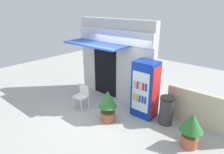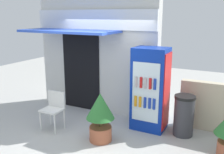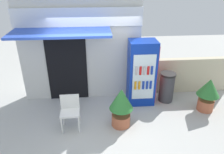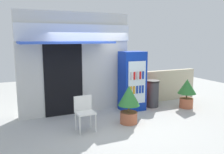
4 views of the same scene
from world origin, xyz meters
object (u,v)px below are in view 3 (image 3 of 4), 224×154
at_px(drink_cooler, 142,73).
at_px(potted_plant_near_shop, 121,105).
at_px(plastic_chair, 70,109).
at_px(trash_bin, 167,87).
at_px(potted_plant_curbside, 208,92).

height_order(drink_cooler, potted_plant_near_shop, drink_cooler).
bearing_deg(plastic_chair, trash_bin, 20.54).
height_order(drink_cooler, trash_bin, drink_cooler).
distance_m(plastic_chair, trash_bin, 2.96).
bearing_deg(trash_bin, potted_plant_curbside, -31.18).
relative_size(drink_cooler, potted_plant_near_shop, 1.81).
bearing_deg(trash_bin, plastic_chair, -159.46).
height_order(potted_plant_near_shop, potted_plant_curbside, potted_plant_near_shop).
bearing_deg(potted_plant_near_shop, drink_cooler, 56.03).
distance_m(drink_cooler, plastic_chair, 2.27).
bearing_deg(potted_plant_near_shop, plastic_chair, 178.45).
relative_size(plastic_chair, potted_plant_curbside, 0.90).
distance_m(plastic_chair, potted_plant_curbside, 3.78).
distance_m(drink_cooler, trash_bin, 0.94).
bearing_deg(potted_plant_curbside, drink_cooler, 161.88).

